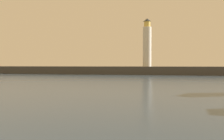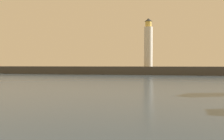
% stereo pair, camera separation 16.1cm
% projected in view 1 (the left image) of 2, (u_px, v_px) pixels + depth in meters
% --- Properties ---
extents(ground_plane, '(220.00, 220.00, 0.00)m').
position_uv_depth(ground_plane, '(117.00, 83.00, 31.16)').
color(ground_plane, '#384C60').
extents(breakwater, '(84.89, 6.74, 2.02)m').
position_uv_depth(breakwater, '(138.00, 70.00, 59.19)').
color(breakwater, '#423F3D').
rests_on(breakwater, ground_plane).
extents(lighthouse, '(2.16, 2.16, 12.35)m').
position_uv_depth(lighthouse, '(147.00, 44.00, 58.56)').
color(lighthouse, silver).
rests_on(lighthouse, breakwater).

